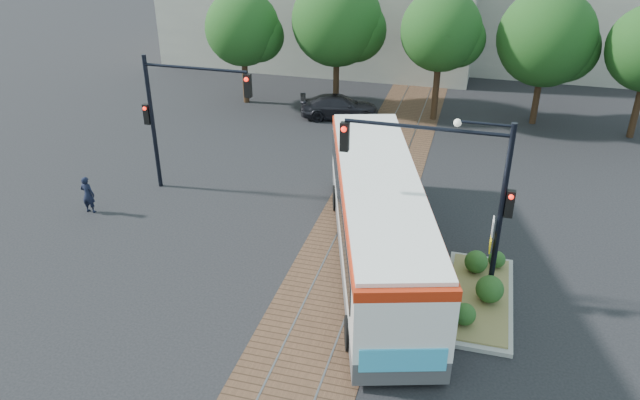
{
  "coord_description": "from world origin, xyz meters",
  "views": [
    {
      "loc": [
        4.14,
        -18.54,
        12.57
      ],
      "look_at": [
        -1.36,
        1.62,
        1.6
      ],
      "focal_mm": 35.0,
      "sensor_mm": 36.0,
      "label": 1
    }
  ],
  "objects": [
    {
      "name": "ground",
      "position": [
        0.0,
        0.0,
        0.0
      ],
      "size": [
        120.0,
        120.0,
        0.0
      ],
      "primitive_type": "plane",
      "color": "black",
      "rests_on": "ground"
    },
    {
      "name": "trackbed",
      "position": [
        0.0,
        4.0,
        0.01
      ],
      "size": [
        3.6,
        40.0,
        0.02
      ],
      "color": "#513725",
      "rests_on": "ground"
    },
    {
      "name": "tree_row",
      "position": [
        1.21,
        16.42,
        4.85
      ],
      "size": [
        26.4,
        5.6,
        7.67
      ],
      "color": "#382314",
      "rests_on": "ground"
    },
    {
      "name": "warehouses",
      "position": [
        -0.53,
        28.75,
        3.81
      ],
      "size": [
        40.0,
        13.0,
        8.0
      ],
      "color": "#ADA899",
      "rests_on": "ground"
    },
    {
      "name": "city_bus",
      "position": [
        1.09,
        0.46,
        1.92
      ],
      "size": [
        6.28,
        13.08,
        3.44
      ],
      "rotation": [
        0.0,
        0.0,
        0.29
      ],
      "color": "#444446",
      "rests_on": "ground"
    },
    {
      "name": "traffic_island",
      "position": [
        4.82,
        -0.9,
        0.33
      ],
      "size": [
        2.2,
        5.2,
        1.13
      ],
      "color": "gray",
      "rests_on": "ground"
    },
    {
      "name": "signal_pole_main",
      "position": [
        3.86,
        -0.81,
        4.16
      ],
      "size": [
        5.49,
        0.46,
        6.0
      ],
      "color": "black",
      "rests_on": "ground"
    },
    {
      "name": "signal_pole_left",
      "position": [
        -8.37,
        4.0,
        3.86
      ],
      "size": [
        4.99,
        0.34,
        6.0
      ],
      "color": "black",
      "rests_on": "ground"
    },
    {
      "name": "officer",
      "position": [
        -11.15,
        1.01,
        0.81
      ],
      "size": [
        0.59,
        0.39,
        1.62
      ],
      "primitive_type": "imported",
      "rotation": [
        0.0,
        0.0,
        3.14
      ],
      "color": "black",
      "rests_on": "ground"
    },
    {
      "name": "parked_car",
      "position": [
        -3.81,
        14.85,
        0.65
      ],
      "size": [
        4.82,
        3.05,
        1.3
      ],
      "primitive_type": "imported",
      "rotation": [
        0.0,
        0.0,
        1.87
      ],
      "color": "black",
      "rests_on": "ground"
    }
  ]
}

